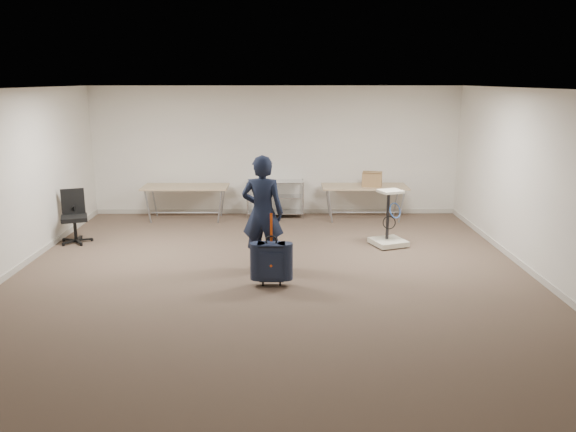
{
  "coord_description": "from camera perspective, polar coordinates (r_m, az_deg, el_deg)",
  "views": [
    {
      "loc": [
        0.19,
        -7.75,
        2.93
      ],
      "look_at": [
        0.25,
        0.3,
        0.96
      ],
      "focal_mm": 35.0,
      "sensor_mm": 36.0,
      "label": 1
    }
  ],
  "objects": [
    {
      "name": "ground",
      "position": [
        8.29,
        -1.71,
        -6.97
      ],
      "size": [
        9.0,
        9.0,
        0.0
      ],
      "primitive_type": "plane",
      "color": "#4E3B2F",
      "rests_on": "ground"
    },
    {
      "name": "room_shell",
      "position": [
        9.58,
        -1.53,
        -3.77
      ],
      "size": [
        8.0,
        9.0,
        9.0
      ],
      "color": "white",
      "rests_on": "ground"
    },
    {
      "name": "folding_table_left",
      "position": [
        12.1,
        -10.36,
        2.77
      ],
      "size": [
        1.8,
        0.75,
        0.73
      ],
      "color": "tan",
      "rests_on": "ground"
    },
    {
      "name": "folding_table_right",
      "position": [
        12.04,
        7.77,
        2.82
      ],
      "size": [
        1.8,
        0.75,
        0.73
      ],
      "color": "tan",
      "rests_on": "ground"
    },
    {
      "name": "wire_shelf",
      "position": [
        12.21,
        -1.29,
        1.96
      ],
      "size": [
        1.22,
        0.47,
        0.8
      ],
      "color": "#BBBDC2",
      "rests_on": "ground"
    },
    {
      "name": "person",
      "position": [
        8.74,
        -2.6,
        0.33
      ],
      "size": [
        0.72,
        0.53,
        1.81
      ],
      "primitive_type": "imported",
      "rotation": [
        0.0,
        0.0,
        2.98
      ],
      "color": "black",
      "rests_on": "ground"
    },
    {
      "name": "suitcase",
      "position": [
        8.12,
        -1.69,
        -4.65
      ],
      "size": [
        0.4,
        0.24,
        1.08
      ],
      "color": "black",
      "rests_on": "ground"
    },
    {
      "name": "office_chair",
      "position": [
        11.04,
        -20.82,
        -1.01
      ],
      "size": [
        0.59,
        0.59,
        0.97
      ],
      "color": "black",
      "rests_on": "ground"
    },
    {
      "name": "equipment_cart",
      "position": [
        10.26,
        10.21,
        -1.53
      ],
      "size": [
        0.72,
        0.72,
        1.02
      ],
      "color": "beige",
      "rests_on": "ground"
    },
    {
      "name": "cardboard_box",
      "position": [
        11.98,
        8.54,
        3.73
      ],
      "size": [
        0.46,
        0.38,
        0.3
      ],
      "primitive_type": "cube",
      "rotation": [
        0.0,
        0.0,
        -0.22
      ],
      "color": "#9F714A",
      "rests_on": "folding_table_right"
    }
  ]
}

